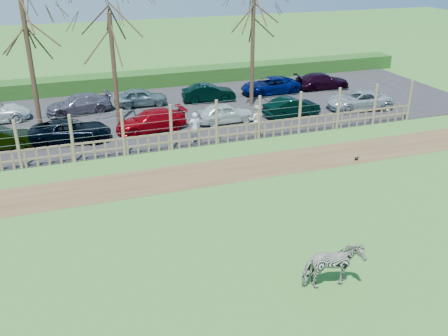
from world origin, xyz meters
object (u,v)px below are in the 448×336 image
object	(u,v)px
tree_right	(253,27)
car_2	(71,131)
tree_left	(26,36)
car_12	(270,86)
car_9	(79,104)
car_13	(322,81)
car_10	(141,97)
car_5	(292,107)
car_11	(209,93)
visitor_b	(256,120)
car_3	(151,121)
tree_mid	(112,42)
crow	(356,159)
zebra	(333,266)
car_6	(359,100)
car_4	(225,113)
visitor_a	(195,128)

from	to	relation	value
tree_right	car_2	bearing A→B (deg)	-165.88
tree_left	car_12	distance (m)	17.09
car_9	car_13	size ratio (longest dim) A/B	1.00
car_12	car_10	bearing A→B (deg)	-92.08
car_5	car_11	size ratio (longest dim) A/B	1.00
car_11	car_5	bearing A→B (deg)	-135.57
visitor_b	car_10	xyz separation A→B (m)	(-5.17, 7.71, -0.26)
car_3	car_9	size ratio (longest dim) A/B	1.00
tree_mid	car_13	distance (m)	16.42
tree_right	car_9	size ratio (longest dim) A/B	1.78
car_13	car_5	bearing A→B (deg)	140.51
car_3	car_12	distance (m)	11.02
crow	visitor_b	bearing A→B (deg)	122.95
crow	zebra	bearing A→B (deg)	-127.23
visitor_b	crow	xyz separation A→B (m)	(3.35, -5.17, -0.81)
visitor_b	crow	world-z (taller)	visitor_b
tree_left	car_6	distance (m)	20.60
car_2	car_11	world-z (taller)	same
tree_left	car_2	xyz separation A→B (m)	(1.55, -1.51, -4.98)
tree_mid	car_3	xyz separation A→B (m)	(1.58, -2.20, -4.23)
car_10	car_11	bearing A→B (deg)	-92.75
zebra	car_13	size ratio (longest dim) A/B	0.45
car_11	crow	bearing A→B (deg)	-156.98
car_3	car_10	bearing A→B (deg)	168.77
car_2	car_3	distance (m)	4.54
car_4	car_2	bearing A→B (deg)	90.79
tree_left	car_10	world-z (taller)	tree_left
tree_mid	visitor_b	world-z (taller)	tree_mid
car_9	zebra	bearing A→B (deg)	8.80
tree_mid	car_11	world-z (taller)	tree_mid
car_5	car_2	bearing A→B (deg)	83.11
visitor_a	car_11	xyz separation A→B (m)	(3.14, 7.38, -0.26)
car_3	visitor_a	bearing A→B (deg)	26.55
tree_left	tree_mid	world-z (taller)	tree_left
zebra	car_2	bearing A→B (deg)	27.53
car_5	zebra	bearing A→B (deg)	150.79
crow	car_6	world-z (taller)	car_6
visitor_a	car_6	size ratio (longest dim) A/B	0.40
tree_mid	zebra	bearing A→B (deg)	-78.05
car_4	car_9	xyz separation A→B (m)	(-8.25, 4.86, 0.00)
car_13	zebra	bearing A→B (deg)	156.29
car_6	car_11	distance (m)	10.15
zebra	car_11	bearing A→B (deg)	-2.85
car_3	car_4	xyz separation A→B (m)	(4.55, -0.07, 0.00)
car_5	car_12	bearing A→B (deg)	-16.44
zebra	visitor_b	world-z (taller)	visitor_b
visitor_b	car_11	world-z (taller)	visitor_b
car_2	car_6	xyz separation A→B (m)	(18.38, -0.07, 0.00)
car_2	car_10	world-z (taller)	same
crow	car_3	size ratio (longest dim) A/B	0.06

